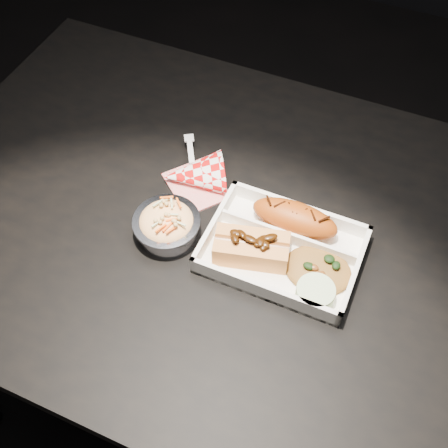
{
  "coord_description": "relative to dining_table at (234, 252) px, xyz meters",
  "views": [
    {
      "loc": [
        0.21,
        -0.53,
        1.53
      ],
      "look_at": [
        0.0,
        -0.05,
        0.81
      ],
      "focal_mm": 45.0,
      "sensor_mm": 36.0,
      "label": 1
    }
  ],
  "objects": [
    {
      "name": "floor",
      "position": [
        0.0,
        0.0,
        -0.68
      ],
      "size": [
        4.0,
        4.0,
        0.05
      ],
      "primitive_type": "cube",
      "color": "black",
      "rests_on": "ground"
    },
    {
      "name": "fried_rice_mound",
      "position": [
        0.16,
        -0.04,
        0.11
      ],
      "size": [
        0.11,
        0.09,
        0.03
      ],
      "primitive_type": "ellipsoid",
      "rotation": [
        0.0,
        0.0,
        0.0
      ],
      "color": "olive",
      "rests_on": "food_tray"
    },
    {
      "name": "cupcake_liner",
      "position": [
        0.17,
        -0.09,
        0.11
      ],
      "size": [
        0.06,
        0.06,
        0.03
      ],
      "primitive_type": "cylinder",
      "color": "beige",
      "rests_on": "food_tray"
    },
    {
      "name": "foil_coleslaw_cup",
      "position": [
        -0.1,
        -0.07,
        0.12
      ],
      "size": [
        0.11,
        0.11,
        0.07
      ],
      "color": "silver",
      "rests_on": "dining_table"
    },
    {
      "name": "napkin_fork",
      "position": [
        -0.11,
        0.06,
        0.11
      ],
      "size": [
        0.15,
        0.17,
        0.1
      ],
      "rotation": [
        0.0,
        0.0,
        -1.04
      ],
      "color": "red",
      "rests_on": "dining_table"
    },
    {
      "name": "dining_table",
      "position": [
        0.0,
        0.0,
        0.0
      ],
      "size": [
        1.2,
        0.8,
        0.75
      ],
      "color": "black",
      "rests_on": "ground"
    },
    {
      "name": "hotdog",
      "position": [
        0.05,
        -0.06,
        0.12
      ],
      "size": [
        0.13,
        0.09,
        0.06
      ],
      "rotation": [
        0.0,
        0.0,
        0.25
      ],
      "color": "#E9984F",
      "rests_on": "food_tray"
    },
    {
      "name": "food_tray",
      "position": [
        0.1,
        -0.03,
        0.1
      ],
      "size": [
        0.25,
        0.18,
        0.04
      ],
      "rotation": [
        0.0,
        0.0,
        0.0
      ],
      "color": "white",
      "rests_on": "dining_table"
    },
    {
      "name": "fried_pastry",
      "position": [
        0.1,
        0.03,
        0.12
      ],
      "size": [
        0.15,
        0.06,
        0.05
      ],
      "primitive_type": "ellipsoid",
      "rotation": [
        0.0,
        0.0,
        0.0
      ],
      "color": "#AA4811",
      "rests_on": "food_tray"
    }
  ]
}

